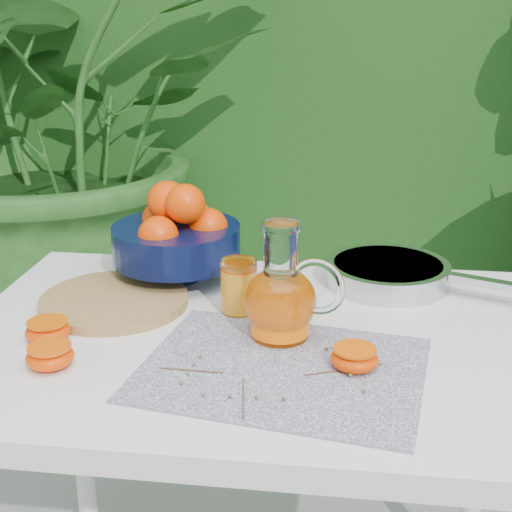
# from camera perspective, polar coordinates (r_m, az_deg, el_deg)

# --- Properties ---
(hedge_backdrop) EXTENTS (8.00, 1.65, 2.50)m
(hedge_backdrop) POSITION_cam_1_polar(r_m,az_deg,el_deg) (3.22, 7.93, 18.12)
(hedge_backdrop) COLOR #1A4C15
(hedge_backdrop) RESTS_ON ground
(potted_plant_left) EXTENTS (2.29, 2.29, 1.72)m
(potted_plant_left) POSITION_cam_1_polar(r_m,az_deg,el_deg) (2.69, -15.10, 10.24)
(potted_plant_left) COLOR #244F1B
(potted_plant_left) RESTS_ON ground
(white_table) EXTENTS (1.00, 0.70, 0.75)m
(white_table) POSITION_cam_1_polar(r_m,az_deg,el_deg) (1.23, -0.12, -9.63)
(white_table) COLOR white
(white_table) RESTS_ON ground
(placemat) EXTENTS (0.46, 0.39, 0.00)m
(placemat) POSITION_cam_1_polar(r_m,az_deg,el_deg) (1.08, 2.12, -8.99)
(placemat) COLOR #0C1246
(placemat) RESTS_ON white_table
(cutting_board) EXTENTS (0.35, 0.35, 0.02)m
(cutting_board) POSITION_cam_1_polar(r_m,az_deg,el_deg) (1.32, -11.27, -3.53)
(cutting_board) COLOR olive
(cutting_board) RESTS_ON white_table
(fruit_bowl) EXTENTS (0.32, 0.32, 0.20)m
(fruit_bowl) POSITION_cam_1_polar(r_m,az_deg,el_deg) (1.40, -6.31, 1.71)
(fruit_bowl) COLOR black
(fruit_bowl) RESTS_ON white_table
(juice_pitcher) EXTENTS (0.18, 0.15, 0.19)m
(juice_pitcher) POSITION_cam_1_polar(r_m,az_deg,el_deg) (1.15, 2.07, -3.40)
(juice_pitcher) COLOR white
(juice_pitcher) RESTS_ON white_table
(juice_tumbler) EXTENTS (0.08, 0.08, 0.09)m
(juice_tumbler) POSITION_cam_1_polar(r_m,az_deg,el_deg) (1.25, -1.37, -2.52)
(juice_tumbler) COLOR white
(juice_tumbler) RESTS_ON white_table
(saute_pan) EXTENTS (0.44, 0.31, 0.05)m
(saute_pan) POSITION_cam_1_polar(r_m,az_deg,el_deg) (1.41, 10.62, -1.31)
(saute_pan) COLOR #BDBDC2
(saute_pan) RESTS_ON white_table
(orange_halves) EXTENTS (0.58, 0.17, 0.04)m
(orange_halves) POSITION_cam_1_polar(r_m,az_deg,el_deg) (1.12, -8.65, -7.27)
(orange_halves) COLOR #FF3602
(orange_halves) RESTS_ON white_table
(thyme_sprigs) EXTENTS (0.33, 0.22, 0.01)m
(thyme_sprigs) POSITION_cam_1_polar(r_m,az_deg,el_deg) (1.05, 0.60, -9.71)
(thyme_sprigs) COLOR brown
(thyme_sprigs) RESTS_ON white_table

